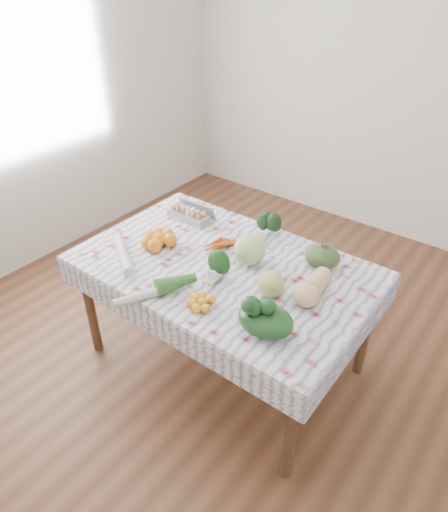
{
  "coord_description": "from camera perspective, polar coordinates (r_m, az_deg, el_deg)",
  "views": [
    {
      "loc": [
        1.29,
        -1.68,
        2.26
      ],
      "look_at": [
        0.0,
        0.0,
        0.82
      ],
      "focal_mm": 32.0,
      "sensor_mm": 36.0,
      "label": 1
    }
  ],
  "objects": [
    {
      "name": "spinach_bag",
      "position": [
        2.15,
        5.21,
        -7.93
      ],
      "size": [
        0.3,
        0.25,
        0.12
      ],
      "primitive_type": "ellipsoid",
      "rotation": [
        0.0,
        0.0,
        0.12
      ],
      "color": "black",
      "rests_on": "tablecloth"
    },
    {
      "name": "mandarin_cluster",
      "position": [
        2.29,
        -2.77,
        -5.74
      ],
      "size": [
        0.23,
        0.23,
        0.05
      ],
      "primitive_type": "cube",
      "rotation": [
        0.0,
        0.0,
        0.39
      ],
      "color": "orange",
      "rests_on": "tablecloth"
    },
    {
      "name": "kale_bunch",
      "position": [
        2.83,
        5.05,
        3.53
      ],
      "size": [
        0.17,
        0.16,
        0.12
      ],
      "primitive_type": "ellipsoid",
      "rotation": [
        0.0,
        0.0,
        0.39
      ],
      "color": "#163315",
      "rests_on": "tablecloth"
    },
    {
      "name": "grapefruit",
      "position": [
        2.35,
        5.96,
        -3.47
      ],
      "size": [
        0.17,
        0.17,
        0.14
      ],
      "primitive_type": "sphere",
      "rotation": [
        0.0,
        0.0,
        0.25
      ],
      "color": "#C3C167",
      "rests_on": "tablecloth"
    },
    {
      "name": "leek",
      "position": [
        2.38,
        -8.66,
        -4.51
      ],
      "size": [
        0.24,
        0.4,
        0.05
      ],
      "primitive_type": "cylinder",
      "rotation": [
        1.57,
        0.0,
        -0.48
      ],
      "color": "beige",
      "rests_on": "tablecloth"
    },
    {
      "name": "kabocha_squash",
      "position": [
        2.61,
        12.21,
        -0.06
      ],
      "size": [
        0.24,
        0.24,
        0.13
      ],
      "primitive_type": "ellipsoid",
      "rotation": [
        0.0,
        0.0,
        0.32
      ],
      "color": "#375026",
      "rests_on": "tablecloth"
    },
    {
      "name": "broccoli",
      "position": [
        2.47,
        -0.72,
        -1.58
      ],
      "size": [
        0.17,
        0.17,
        0.11
      ],
      "primitive_type": "ellipsoid",
      "rotation": [
        0.0,
        0.0,
        0.12
      ],
      "color": "#164C15",
      "rests_on": "tablecloth"
    },
    {
      "name": "egg_carton",
      "position": [
        3.02,
        -4.46,
        5.14
      ],
      "size": [
        0.29,
        0.12,
        0.08
      ],
      "primitive_type": "cube",
      "rotation": [
        0.0,
        0.0,
        0.02
      ],
      "color": "#AAA9A5",
      "rests_on": "tablecloth"
    },
    {
      "name": "dining_table",
      "position": [
        2.64,
        0.0,
        -2.54
      ],
      "size": [
        1.6,
        1.0,
        0.75
      ],
      "color": "brown",
      "rests_on": "ground"
    },
    {
      "name": "orange_cluster",
      "position": [
        2.76,
        -8.13,
        2.02
      ],
      "size": [
        0.34,
        0.34,
        0.09
      ],
      "primitive_type": "cube",
      "rotation": [
        0.0,
        0.0,
        -0.3
      ],
      "color": "orange",
      "rests_on": "tablecloth"
    },
    {
      "name": "daikon",
      "position": [
        2.7,
        -12.47,
        0.31
      ],
      "size": [
        0.37,
        0.27,
        0.06
      ],
      "primitive_type": "cylinder",
      "rotation": [
        1.57,
        0.0,
        0.99
      ],
      "color": "silver",
      "rests_on": "tablecloth"
    },
    {
      "name": "butternut_squash",
      "position": [
        2.37,
        11.08,
        -3.72
      ],
      "size": [
        0.15,
        0.29,
        0.13
      ],
      "primitive_type": "ellipsoid",
      "rotation": [
        0.0,
        0.0,
        0.09
      ],
      "color": "#DDB06F",
      "rests_on": "tablecloth"
    },
    {
      "name": "wall_back",
      "position": [
        4.23,
        20.23,
        20.52
      ],
      "size": [
        4.0,
        0.04,
        2.8
      ],
      "primitive_type": "cube",
      "color": "silver",
      "rests_on": "ground"
    },
    {
      "name": "ground",
      "position": [
        3.1,
        0.0,
        -12.66
      ],
      "size": [
        4.5,
        4.5,
        0.0
      ],
      "primitive_type": "plane",
      "color": "#532F1C",
      "rests_on": "ground"
    },
    {
      "name": "cabbage",
      "position": [
        2.56,
        3.21,
        0.77
      ],
      "size": [
        0.23,
        0.23,
        0.18
      ],
      "primitive_type": "sphere",
      "rotation": [
        0.0,
        0.0,
        0.35
      ],
      "color": "#BAD183",
      "rests_on": "tablecloth"
    },
    {
      "name": "carrot_bunch",
      "position": [
        2.75,
        -0.41,
        1.58
      ],
      "size": [
        0.23,
        0.22,
        0.04
      ],
      "primitive_type": "cube",
      "rotation": [
        0.0,
        0.0,
        -0.24
      ],
      "color": "#E74E12",
      "rests_on": "tablecloth"
    },
    {
      "name": "tablecloth",
      "position": [
        2.6,
        0.0,
        -1.17
      ],
      "size": [
        1.66,
        1.06,
        0.01
      ],
      "primitive_type": "cube",
      "color": "white",
      "rests_on": "dining_table"
    }
  ]
}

